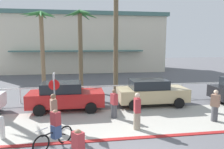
{
  "coord_description": "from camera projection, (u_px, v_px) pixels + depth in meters",
  "views": [
    {
      "loc": [
        -1.74,
        -6.02,
        3.96
      ],
      "look_at": [
        0.09,
        6.0,
        2.18
      ],
      "focal_mm": 34.07,
      "sensor_mm": 36.0,
      "label": 1
    }
  ],
  "objects": [
    {
      "name": "pedestrian_0",
      "position": [
        137.0,
        113.0,
        9.74
      ],
      "size": [
        0.34,
        0.42,
        1.74
      ],
      "color": "gray",
      "rests_on": "ground"
    },
    {
      "name": "ground_plane",
      "position": [
        103.0,
        95.0,
        16.5
      ],
      "size": [
        80.0,
        80.0,
        0.0
      ],
      "primitive_type": "plane",
      "color": "#5B5B60"
    },
    {
      "name": "pedestrian_3",
      "position": [
        215.0,
        107.0,
        10.79
      ],
      "size": [
        0.45,
        0.47,
        1.65
      ],
      "color": "#4C4C51",
      "rests_on": "ground"
    },
    {
      "name": "car_red_1",
      "position": [
        65.0,
        96.0,
        12.61
      ],
      "size": [
        4.4,
        2.02,
        1.69
      ],
      "color": "red",
      "rests_on": "ground"
    },
    {
      "name": "pedestrian_1",
      "position": [
        54.0,
        114.0,
        9.46
      ],
      "size": [
        0.4,
        0.46,
        1.77
      ],
      "color": "#384C7A",
      "rests_on": "ground"
    },
    {
      "name": "pedestrian_2",
      "position": [
        114.0,
        105.0,
        11.3
      ],
      "size": [
        0.41,
        0.46,
        1.56
      ],
      "color": "#4C4C51",
      "rests_on": "ground"
    },
    {
      "name": "car_tan_2",
      "position": [
        151.0,
        92.0,
        13.59
      ],
      "size": [
        4.4,
        2.02,
        1.69
      ],
      "color": "tan",
      "rests_on": "ground"
    },
    {
      "name": "bollard_2",
      "position": [
        2.0,
        127.0,
        8.82
      ],
      "size": [
        0.2,
        0.2,
        1.0
      ],
      "color": "white",
      "rests_on": "ground"
    },
    {
      "name": "sidewalk_strip",
      "position": [
        116.0,
        122.0,
        10.83
      ],
      "size": [
        44.0,
        4.0,
        0.02
      ],
      "primitive_type": "cube",
      "color": "#ADAAA0",
      "rests_on": "ground"
    },
    {
      "name": "rail_fence",
      "position": [
        105.0,
        88.0,
        14.91
      ],
      "size": [
        25.17,
        0.08,
        1.04
      ],
      "color": "white",
      "rests_on": "ground"
    },
    {
      "name": "stop_sign_bike_lane",
      "position": [
        54.0,
        91.0,
        10.29
      ],
      "size": [
        0.52,
        0.56,
        2.56
      ],
      "color": "gray",
      "rests_on": "ground"
    },
    {
      "name": "building_backdrop",
      "position": [
        79.0,
        43.0,
        31.48
      ],
      "size": [
        24.35,
        9.82,
        8.08
      ],
      "color": "beige",
      "rests_on": "ground"
    },
    {
      "name": "palm_tree_2",
      "position": [
        81.0,
        32.0,
        17.67
      ],
      "size": [
        2.94,
        3.36,
        6.72
      ],
      "color": "brown",
      "rests_on": "ground"
    },
    {
      "name": "cyclist_black_1",
      "position": [
        55.0,
        130.0,
        8.12
      ],
      "size": [
        1.37,
        1.28,
        1.5
      ],
      "color": "black",
      "rests_on": "ground"
    },
    {
      "name": "palm_tree_1",
      "position": [
        41.0,
        28.0,
        18.28
      ],
      "size": [
        3.08,
        3.2,
        6.72
      ],
      "color": "#846B4C",
      "rests_on": "ground"
    },
    {
      "name": "curb_paint",
      "position": [
        124.0,
        139.0,
        8.87
      ],
      "size": [
        44.0,
        0.24,
        0.03
      ],
      "primitive_type": "cube",
      "color": "maroon",
      "rests_on": "ground"
    }
  ]
}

